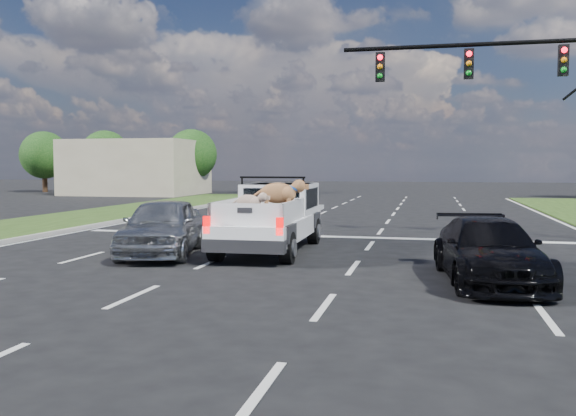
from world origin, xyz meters
name	(u,v)px	position (x,y,z in m)	size (l,w,h in m)	color
ground	(225,302)	(0.00, 0.00, 0.00)	(160.00, 160.00, 0.00)	black
road_markings	(302,250)	(0.00, 6.56, 0.01)	(17.75, 60.00, 0.01)	silver
curb_left	(7,241)	(-9.05, 6.00, 0.07)	(0.15, 60.00, 0.14)	#9A968D
traffic_signal	(555,89)	(7.20, 10.50, 4.73)	(9.11, 0.31, 7.00)	black
building_left	(137,168)	(-20.00, 36.00, 2.20)	(10.00, 8.00, 4.40)	#BAAF8E
tree_far_a	(44,155)	(-30.00, 38.00, 3.29)	(4.20, 4.20, 5.40)	#332114
tree_far_b	(105,155)	(-24.00, 38.00, 3.29)	(4.20, 4.20, 5.40)	#332114
tree_far_c	(192,155)	(-16.00, 38.00, 3.29)	(4.20, 4.20, 5.40)	#332114
pickup_truck	(273,216)	(-0.80, 6.40, 0.97)	(2.27, 5.56, 2.07)	black
silver_sedan	(162,226)	(-3.46, 4.95, 0.76)	(1.79, 4.46, 1.52)	#A1A4A8
black_coupe	(489,251)	(4.63, 2.86, 0.65)	(1.81, 4.46, 1.29)	black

